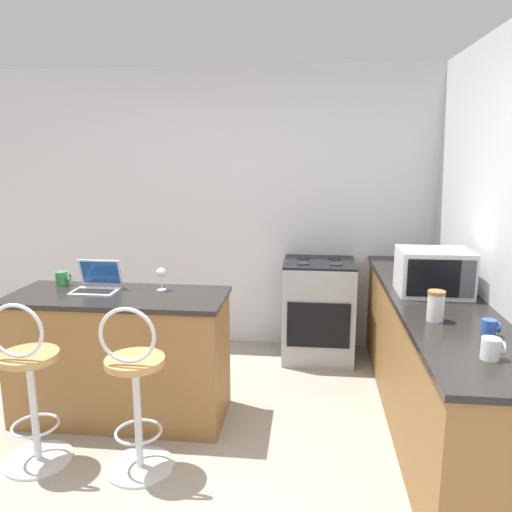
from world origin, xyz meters
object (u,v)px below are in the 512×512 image
object	(u,v)px
bar_stool_near	(30,388)
stove_range	(318,310)
bar_stool_far	(135,394)
toaster	(421,266)
microwave	(434,272)
storage_jar	(436,306)
wine_glass_tall	(161,274)
mug_green	(62,278)
laptop	(97,283)
mug_blue	(489,328)
mug_white	(491,349)

from	to	relation	value
bar_stool_near	stove_range	xyz separation A→B (m)	(1.70, 1.79, -0.04)
bar_stool_near	stove_range	bearing A→B (deg)	46.59
bar_stool_far	toaster	world-z (taller)	toaster
microwave	storage_jar	world-z (taller)	microwave
bar_stool_far	toaster	xyz separation A→B (m)	(1.82, 1.30, 0.50)
microwave	wine_glass_tall	distance (m)	1.86
bar_stool_near	mug_green	bearing A→B (deg)	102.13
bar_stool_far	laptop	distance (m)	0.96
laptop	mug_blue	bearing A→B (deg)	-14.58
wine_glass_tall	storage_jar	distance (m)	1.80
microwave	mug_blue	size ratio (longest dim) A/B	5.11
toaster	mug_white	world-z (taller)	toaster
mug_white	microwave	bearing A→B (deg)	90.62
bar_stool_far	toaster	size ratio (longest dim) A/B	4.17
bar_stool_near	wine_glass_tall	world-z (taller)	wine_glass_tall
stove_range	mug_white	size ratio (longest dim) A/B	8.65
laptop	storage_jar	bearing A→B (deg)	-10.60
storage_jar	mug_blue	size ratio (longest dim) A/B	1.92
mug_green	mug_white	distance (m)	2.83
mug_green	mug_white	world-z (taller)	mug_white
storage_jar	mug_blue	distance (m)	0.32
laptop	storage_jar	xyz separation A→B (m)	(2.19, -0.41, 0.04)
toaster	mug_blue	xyz separation A→B (m)	(0.09, -1.25, -0.04)
laptop	wine_glass_tall	distance (m)	0.45
stove_range	mug_green	bearing A→B (deg)	-151.75
mug_green	bar_stool_near	bearing A→B (deg)	-77.87
microwave	storage_jar	xyz separation A→B (m)	(-0.12, -0.57, -0.06)
toaster	mug_white	xyz separation A→B (m)	(-0.00, -1.56, -0.04)
bar_stool_near	mug_green	world-z (taller)	bar_stool_near
stove_range	mug_blue	bearing A→B (deg)	-63.83
wine_glass_tall	mug_green	size ratio (longest dim) A/B	1.54
stove_range	wine_glass_tall	world-z (taller)	wine_glass_tall
bar_stool_far	bar_stool_near	bearing A→B (deg)	180.00
bar_stool_far	mug_white	xyz separation A→B (m)	(1.82, -0.26, 0.46)
laptop	toaster	world-z (taller)	laptop
mug_green	microwave	bearing A→B (deg)	1.05
bar_stool_far	stove_range	bearing A→B (deg)	59.43
bar_stool_far	mug_blue	distance (m)	1.97
laptop	wine_glass_tall	world-z (taller)	laptop
storage_jar	mug_green	bearing A→B (deg)	168.28
toaster	stove_range	distance (m)	1.05
bar_stool_far	mug_green	distance (m)	1.22
stove_range	mug_blue	distance (m)	2.00
stove_range	mug_white	xyz separation A→B (m)	(0.76, -2.05, 0.50)
laptop	wine_glass_tall	xyz separation A→B (m)	(0.45, 0.05, 0.07)
storage_jar	bar_stool_near	bearing A→B (deg)	-173.32
wine_glass_tall	storage_jar	xyz separation A→B (m)	(1.74, -0.46, -0.03)
toaster	wine_glass_tall	world-z (taller)	toaster
microwave	stove_range	size ratio (longest dim) A/B	0.52
laptop	microwave	bearing A→B (deg)	3.92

